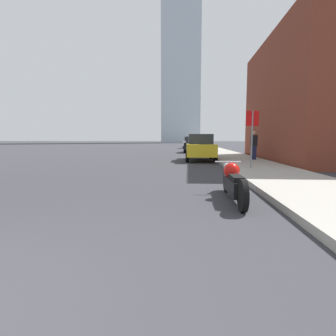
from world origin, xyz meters
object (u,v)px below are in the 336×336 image
at_px(motorcycle, 233,182).
at_px(parked_car_white, 190,142).
at_px(pedestrian, 254,145).
at_px(parked_car_yellow, 200,147).
at_px(parked_car_silver, 191,141).
at_px(stop_sign, 252,129).
at_px(parked_car_black, 194,144).
at_px(parked_car_red, 192,142).

distance_m(motorcycle, parked_car_white, 33.53).
bearing_deg(pedestrian, parked_car_white, 98.27).
height_order(parked_car_yellow, pedestrian, pedestrian).
xyz_separation_m(motorcycle, parked_car_silver, (-0.32, 55.28, 0.45)).
relative_size(parked_car_silver, pedestrian, 2.65).
height_order(parked_car_yellow, stop_sign, stop_sign).
height_order(parked_car_black, stop_sign, stop_sign).
xyz_separation_m(motorcycle, parked_car_yellow, (-0.23, 10.69, 0.43)).
bearing_deg(parked_car_red, parked_car_white, -87.39).
height_order(motorcycle, parked_car_black, parked_car_black).
xyz_separation_m(parked_car_white, pedestrian, (3.44, -23.71, 0.12)).
bearing_deg(pedestrian, stop_sign, -104.77).
bearing_deg(stop_sign, parked_car_white, 94.55).
relative_size(parked_car_black, parked_car_silver, 1.01).
bearing_deg(motorcycle, parked_car_yellow, 90.66).
bearing_deg(parked_car_yellow, parked_car_black, 90.06).
xyz_separation_m(parked_car_black, parked_car_red, (0.03, 23.94, 0.06)).
bearing_deg(parked_car_white, stop_sign, -81.69).
bearing_deg(stop_sign, parked_car_yellow, 108.81).
distance_m(parked_car_silver, pedestrian, 45.57).
bearing_deg(pedestrian, parked_car_black, 105.83).
height_order(parked_car_white, stop_sign, stop_sign).
height_order(parked_car_black, pedestrian, pedestrian).
distance_m(parked_car_silver, stop_sign, 50.04).
height_order(parked_car_red, stop_sign, stop_sign).
bearing_deg(parked_car_white, parked_car_red, 92.17).
bearing_deg(parked_car_yellow, parked_car_red, 89.54).
bearing_deg(parked_car_silver, parked_car_yellow, -90.49).
height_order(motorcycle, pedestrian, pedestrian).
bearing_deg(stop_sign, motorcycle, -106.97).
bearing_deg(parked_car_yellow, motorcycle, -89.36).
distance_m(motorcycle, pedestrian, 10.22).
bearing_deg(motorcycle, parked_car_black, 90.37).
bearing_deg(stop_sign, parked_car_black, 97.13).
relative_size(parked_car_black, parked_car_red, 1.12).
distance_m(parked_car_yellow, stop_sign, 5.79).
height_order(parked_car_red, pedestrian, pedestrian).
height_order(motorcycle, stop_sign, stop_sign).
height_order(parked_car_white, parked_car_red, parked_car_red).
relative_size(parked_car_silver, stop_sign, 1.88).
bearing_deg(pedestrian, parked_car_red, 95.10).
xyz_separation_m(motorcycle, parked_car_white, (-0.64, 33.52, 0.47)).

